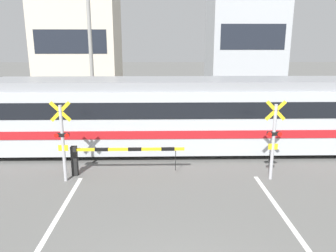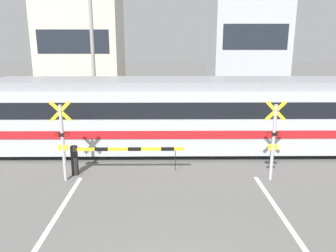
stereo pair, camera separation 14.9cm
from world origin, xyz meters
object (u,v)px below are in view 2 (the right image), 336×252
object	(u,v)px
crossing_signal_left	(62,138)
crossing_barrier_far	(210,118)
pedestrian	(189,106)
commuter_train	(229,113)
crossing_signal_right	(274,137)
crossing_barrier_near	(104,155)

from	to	relation	value
crossing_signal_left	crossing_barrier_far	bearing A→B (deg)	47.92
pedestrian	commuter_train	bearing A→B (deg)	-73.96
commuter_train	crossing_signal_right	world-z (taller)	commuter_train
crossing_barrier_near	crossing_signal_right	xyz separation A→B (m)	(5.76, -0.50, 0.76)
crossing_barrier_near	crossing_signal_left	distance (m)	1.54
crossing_barrier_far	pedestrian	size ratio (longest dim) A/B	2.21
commuter_train	crossing_signal_right	xyz separation A→B (m)	(0.87, -3.19, -0.16)
crossing_signal_left	crossing_signal_right	xyz separation A→B (m)	(7.01, 0.00, 0.00)
commuter_train	crossing_barrier_far	world-z (taller)	commuter_train
commuter_train	pedestrian	world-z (taller)	commuter_train
pedestrian	crossing_barrier_near	bearing A→B (deg)	-115.07
crossing_barrier_far	crossing_signal_left	bearing A→B (deg)	-132.08
crossing_barrier_far	crossing_signal_right	xyz separation A→B (m)	(1.25, -6.37, 0.76)
crossing_barrier_near	crossing_signal_right	size ratio (longest dim) A/B	1.44
crossing_signal_right	pedestrian	bearing A→B (deg)	105.74
crossing_barrier_near	crossing_signal_right	bearing A→B (deg)	-4.94
crossing_barrier_far	pedestrian	xyz separation A→B (m)	(-1.00, 1.61, 0.30)
crossing_signal_left	crossing_signal_right	bearing A→B (deg)	0.00
crossing_signal_right	pedestrian	distance (m)	8.31
commuter_train	crossing_barrier_near	xyz separation A→B (m)	(-4.88, -2.70, -0.92)
crossing_signal_right	crossing_barrier_near	bearing A→B (deg)	175.06
crossing_barrier_near	pedestrian	world-z (taller)	pedestrian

